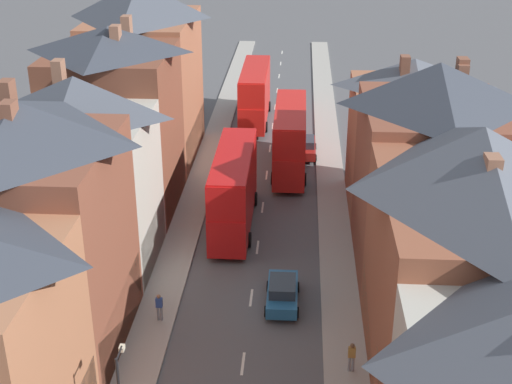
# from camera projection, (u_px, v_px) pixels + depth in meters

# --- Properties ---
(pavement_left) EXTENTS (2.20, 104.00, 0.14)m
(pavement_left) POSITION_uv_depth(u_px,v_px,m) (197.00, 193.00, 53.92)
(pavement_left) COLOR #A8A399
(pavement_left) RESTS_ON ground
(pavement_right) EXTENTS (2.20, 104.00, 0.14)m
(pavement_right) POSITION_uv_depth(u_px,v_px,m) (332.00, 197.00, 53.34)
(pavement_right) COLOR #A8A399
(pavement_right) RESTS_ON ground
(centre_line_dashes) EXTENTS (0.14, 97.80, 0.01)m
(centre_line_dashes) POSITION_uv_depth(u_px,v_px,m) (263.00, 207.00, 51.84)
(centre_line_dashes) COLOR silver
(centre_line_dashes) RESTS_ON ground
(terrace_row_left) EXTENTS (8.00, 63.44, 14.56)m
(terrace_row_left) POSITION_uv_depth(u_px,v_px,m) (43.00, 221.00, 35.64)
(terrace_row_left) COLOR #935138
(terrace_row_left) RESTS_ON ground
(terrace_row_right) EXTENTS (8.00, 54.86, 12.79)m
(terrace_row_right) POSITION_uv_depth(u_px,v_px,m) (482.00, 314.00, 29.19)
(terrace_row_right) COLOR brown
(terrace_row_right) RESTS_ON ground
(double_decker_bus_lead) EXTENTS (2.74, 10.80, 5.30)m
(double_decker_bus_lead) POSITION_uv_depth(u_px,v_px,m) (290.00, 138.00, 57.11)
(double_decker_bus_lead) COLOR red
(double_decker_bus_lead) RESTS_ON ground
(double_decker_bus_mid_street) EXTENTS (2.74, 10.80, 5.30)m
(double_decker_bus_mid_street) POSITION_uv_depth(u_px,v_px,m) (234.00, 188.00, 48.10)
(double_decker_bus_mid_street) COLOR red
(double_decker_bus_mid_street) RESTS_ON ground
(double_decker_bus_far_approaching) EXTENTS (2.74, 10.80, 5.30)m
(double_decker_bus_far_approaching) POSITION_uv_depth(u_px,v_px,m) (255.00, 94.00, 68.27)
(double_decker_bus_far_approaching) COLOR red
(double_decker_bus_far_approaching) RESTS_ON ground
(car_near_silver) EXTENTS (1.90, 4.19, 1.59)m
(car_near_silver) POSITION_uv_depth(u_px,v_px,m) (282.00, 292.00, 40.00)
(car_near_silver) COLOR #236093
(car_near_silver) RESTS_ON ground
(car_parked_left_a) EXTENTS (1.90, 4.40, 1.65)m
(car_parked_left_a) POSITION_uv_depth(u_px,v_px,m) (305.00, 147.00, 60.79)
(car_parked_left_a) COLOR maroon
(car_parked_left_a) RESTS_ON ground
(pedestrian_far_left) EXTENTS (0.36, 0.22, 1.61)m
(pedestrian_far_left) POSITION_uv_depth(u_px,v_px,m) (352.00, 356.00, 34.41)
(pedestrian_far_left) COLOR gray
(pedestrian_far_left) RESTS_ON pavement_right
(pedestrian_far_right) EXTENTS (0.36, 0.22, 1.61)m
(pedestrian_far_right) POSITION_uv_depth(u_px,v_px,m) (159.00, 306.00, 38.33)
(pedestrian_far_right) COLOR gray
(pedestrian_far_right) RESTS_ON pavement_left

